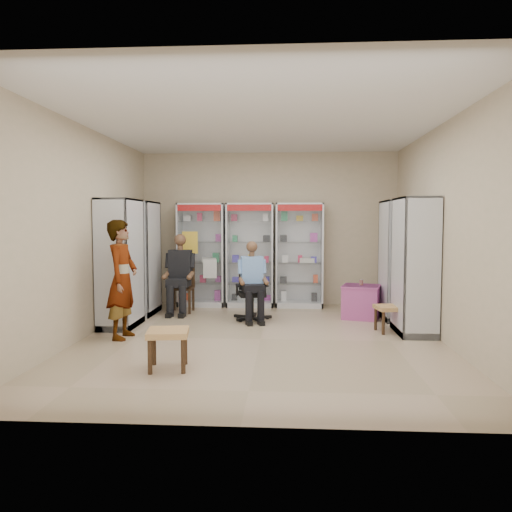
# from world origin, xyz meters

# --- Properties ---
(floor) EXTENTS (6.00, 6.00, 0.00)m
(floor) POSITION_xyz_m (0.00, 0.00, 0.00)
(floor) COLOR tan
(floor) RESTS_ON ground
(room_shell) EXTENTS (5.02, 6.02, 3.01)m
(room_shell) POSITION_xyz_m (0.00, 0.00, 1.97)
(room_shell) COLOR #C0AB8E
(room_shell) RESTS_ON ground
(cabinet_back_left) EXTENTS (0.90, 0.50, 2.00)m
(cabinet_back_left) POSITION_xyz_m (-1.30, 2.73, 1.00)
(cabinet_back_left) COLOR #A8A9AF
(cabinet_back_left) RESTS_ON floor
(cabinet_back_mid) EXTENTS (0.90, 0.50, 2.00)m
(cabinet_back_mid) POSITION_xyz_m (-0.35, 2.73, 1.00)
(cabinet_back_mid) COLOR #ABACB2
(cabinet_back_mid) RESTS_ON floor
(cabinet_back_right) EXTENTS (0.90, 0.50, 2.00)m
(cabinet_back_right) POSITION_xyz_m (0.60, 2.73, 1.00)
(cabinet_back_right) COLOR #A2A4A9
(cabinet_back_right) RESTS_ON floor
(cabinet_right_far) EXTENTS (0.90, 0.50, 2.00)m
(cabinet_right_far) POSITION_xyz_m (2.23, 1.60, 1.00)
(cabinet_right_far) COLOR silver
(cabinet_right_far) RESTS_ON floor
(cabinet_right_near) EXTENTS (0.90, 0.50, 2.00)m
(cabinet_right_near) POSITION_xyz_m (2.23, 0.50, 1.00)
(cabinet_right_near) COLOR silver
(cabinet_right_near) RESTS_ON floor
(cabinet_left_far) EXTENTS (0.90, 0.50, 2.00)m
(cabinet_left_far) POSITION_xyz_m (-2.23, 1.80, 1.00)
(cabinet_left_far) COLOR #B9BBC1
(cabinet_left_far) RESTS_ON floor
(cabinet_left_near) EXTENTS (0.90, 0.50, 2.00)m
(cabinet_left_near) POSITION_xyz_m (-2.23, 0.70, 1.00)
(cabinet_left_near) COLOR #9EA1A5
(cabinet_left_near) RESTS_ON floor
(wooden_chair) EXTENTS (0.42, 0.42, 0.94)m
(wooden_chair) POSITION_xyz_m (-1.55, 2.00, 0.47)
(wooden_chair) COLOR black
(wooden_chair) RESTS_ON floor
(seated_customer) EXTENTS (0.44, 0.60, 1.34)m
(seated_customer) POSITION_xyz_m (-1.55, 1.95, 0.67)
(seated_customer) COLOR black
(seated_customer) RESTS_ON floor
(office_chair) EXTENTS (0.64, 0.64, 0.98)m
(office_chair) POSITION_xyz_m (-0.22, 1.38, 0.49)
(office_chair) COLOR black
(office_chair) RESTS_ON floor
(seated_shopkeeper) EXTENTS (0.52, 0.64, 1.24)m
(seated_shopkeeper) POSITION_xyz_m (-0.22, 1.33, 0.62)
(seated_shopkeeper) COLOR #75BBE9
(seated_shopkeeper) RESTS_ON floor
(pink_trunk) EXTENTS (0.72, 0.70, 0.57)m
(pink_trunk) POSITION_xyz_m (1.63, 1.63, 0.28)
(pink_trunk) COLOR #A24089
(pink_trunk) RESTS_ON floor
(tea_glass) EXTENTS (0.07, 0.07, 0.10)m
(tea_glass) POSITION_xyz_m (1.63, 1.66, 0.61)
(tea_glass) COLOR #501506
(tea_glass) RESTS_ON pink_trunk
(woven_stool_a) EXTENTS (0.46, 0.46, 0.40)m
(woven_stool_a) POSITION_xyz_m (1.90, 0.57, 0.20)
(woven_stool_a) COLOR #91613D
(woven_stool_a) RESTS_ON floor
(woven_stool_b) EXTENTS (0.50, 0.50, 0.45)m
(woven_stool_b) POSITION_xyz_m (-0.96, -1.48, 0.22)
(woven_stool_b) COLOR olive
(woven_stool_b) RESTS_ON floor
(standing_man) EXTENTS (0.44, 0.63, 1.67)m
(standing_man) POSITION_xyz_m (-1.95, -0.05, 0.84)
(standing_man) COLOR gray
(standing_man) RESTS_ON floor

